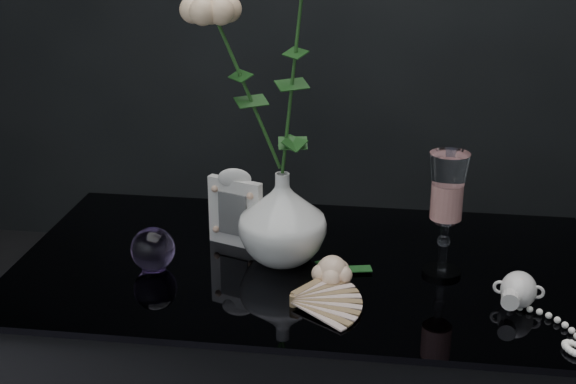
% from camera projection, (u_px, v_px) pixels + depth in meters
% --- Properties ---
extents(vase, '(0.20, 0.20, 0.17)m').
position_uv_depth(vase, '(282.00, 217.00, 1.44)').
color(vase, white).
rests_on(vase, table).
extents(wine_glass, '(0.09, 0.09, 0.22)m').
position_uv_depth(wine_glass, '(446.00, 215.00, 1.38)').
color(wine_glass, white).
rests_on(wine_glass, table).
extents(picture_frame, '(0.14, 0.12, 0.15)m').
position_uv_depth(picture_frame, '(235.00, 207.00, 1.50)').
color(picture_frame, silver).
rests_on(picture_frame, table).
extents(paperweight, '(0.10, 0.10, 0.08)m').
position_uv_depth(paperweight, '(153.00, 249.00, 1.42)').
color(paperweight, '#A77FCF').
rests_on(paperweight, table).
extents(paper_fan, '(0.26, 0.22, 0.02)m').
position_uv_depth(paper_fan, '(294.00, 300.00, 1.30)').
color(paper_fan, '#F8E5C6').
rests_on(paper_fan, table).
extents(loose_rose, '(0.16, 0.18, 0.05)m').
position_uv_depth(loose_rose, '(332.00, 270.00, 1.37)').
color(loose_rose, '#FFC8A4').
rests_on(loose_rose, table).
extents(pearl_jar, '(0.23, 0.24, 0.06)m').
position_uv_depth(pearl_jar, '(519.00, 288.00, 1.30)').
color(pearl_jar, white).
rests_on(pearl_jar, table).
extents(roses, '(0.23, 0.11, 0.43)m').
position_uv_depth(roses, '(265.00, 63.00, 1.34)').
color(roses, beige).
rests_on(roses, vase).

